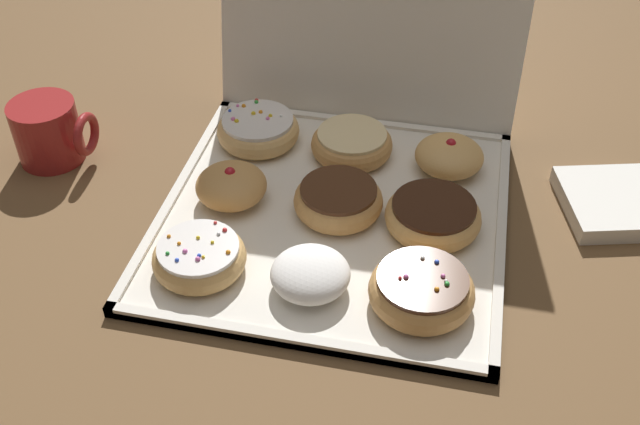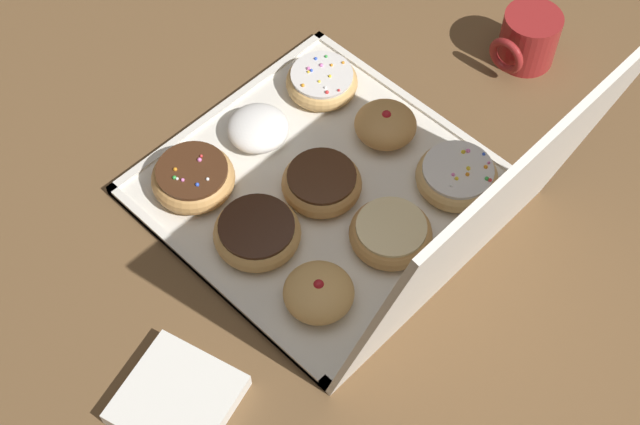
% 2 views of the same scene
% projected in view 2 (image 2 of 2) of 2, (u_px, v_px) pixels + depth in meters
% --- Properties ---
extents(ground_plane, '(3.00, 3.00, 0.00)m').
position_uv_depth(ground_plane, '(322.00, 191.00, 1.27)').
color(ground_plane, brown).
extents(donut_box, '(0.43, 0.43, 0.01)m').
position_uv_depth(donut_box, '(322.00, 189.00, 1.26)').
color(donut_box, silver).
rests_on(donut_box, ground).
extents(box_lid_open, '(0.43, 0.10, 0.42)m').
position_uv_depth(box_lid_open, '(494.00, 216.00, 0.99)').
color(box_lid_open, silver).
rests_on(box_lid_open, ground).
extents(sprinkle_donut_0, '(0.11, 0.11, 0.04)m').
position_uv_depth(sprinkle_donut_0, '(322.00, 81.00, 1.35)').
color(sprinkle_donut_0, tan).
rests_on(sprinkle_donut_0, donut_box).
extents(powdered_filled_donut_1, '(0.09, 0.09, 0.04)m').
position_uv_depth(powdered_filled_donut_1, '(260.00, 127.00, 1.30)').
color(powdered_filled_donut_1, white).
rests_on(powdered_filled_donut_1, donut_box).
extents(sprinkle_donut_2, '(0.12, 0.12, 0.04)m').
position_uv_depth(sprinkle_donut_2, '(193.00, 178.00, 1.24)').
color(sprinkle_donut_2, tan).
rests_on(sprinkle_donut_2, donut_box).
extents(jelly_filled_donut_3, '(0.09, 0.09, 0.05)m').
position_uv_depth(jelly_filled_donut_3, '(386.00, 125.00, 1.29)').
color(jelly_filled_donut_3, tan).
rests_on(jelly_filled_donut_3, donut_box).
extents(chocolate_frosted_donut_4, '(0.11, 0.11, 0.04)m').
position_uv_depth(chocolate_frosted_donut_4, '(322.00, 183.00, 1.24)').
color(chocolate_frosted_donut_4, tan).
rests_on(chocolate_frosted_donut_4, donut_box).
extents(chocolate_frosted_donut_5, '(0.12, 0.12, 0.04)m').
position_uv_depth(chocolate_frosted_donut_5, '(255.00, 231.00, 1.20)').
color(chocolate_frosted_donut_5, tan).
rests_on(chocolate_frosted_donut_5, donut_box).
extents(sprinkle_donut_6, '(0.12, 0.12, 0.04)m').
position_uv_depth(sprinkle_donut_6, '(457.00, 176.00, 1.25)').
color(sprinkle_donut_6, '#E5B770').
rests_on(sprinkle_donut_6, donut_box).
extents(glazed_ring_donut_7, '(0.11, 0.11, 0.04)m').
position_uv_depth(glazed_ring_donut_7, '(392.00, 232.00, 1.20)').
color(glazed_ring_donut_7, tan).
rests_on(glazed_ring_donut_7, donut_box).
extents(jelly_filled_donut_8, '(0.09, 0.09, 0.05)m').
position_uv_depth(jelly_filled_donut_8, '(319.00, 292.00, 1.14)').
color(jelly_filled_donut_8, tan).
rests_on(jelly_filled_donut_8, donut_box).
extents(coffee_mug, '(0.11, 0.09, 0.09)m').
position_uv_depth(coffee_mug, '(528.00, 38.00, 1.38)').
color(coffee_mug, maroon).
rests_on(coffee_mug, ground).
extents(napkin_stack, '(0.16, 0.16, 0.02)m').
position_uv_depth(napkin_stack, '(177.00, 399.00, 1.08)').
color(napkin_stack, white).
rests_on(napkin_stack, ground).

